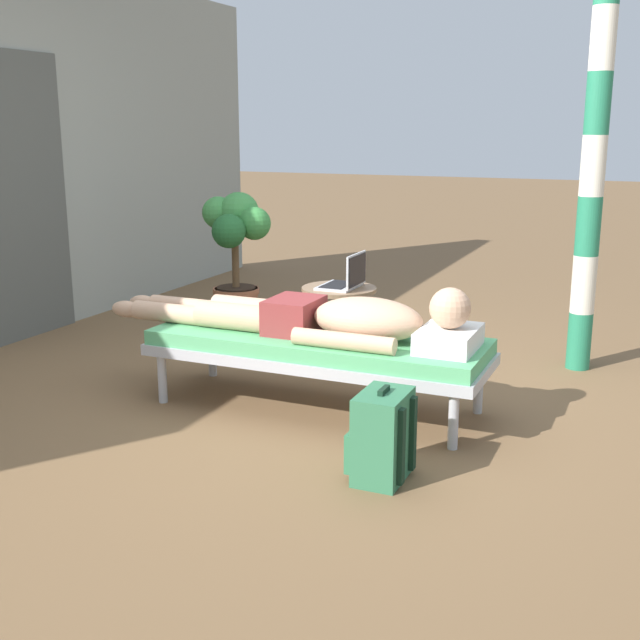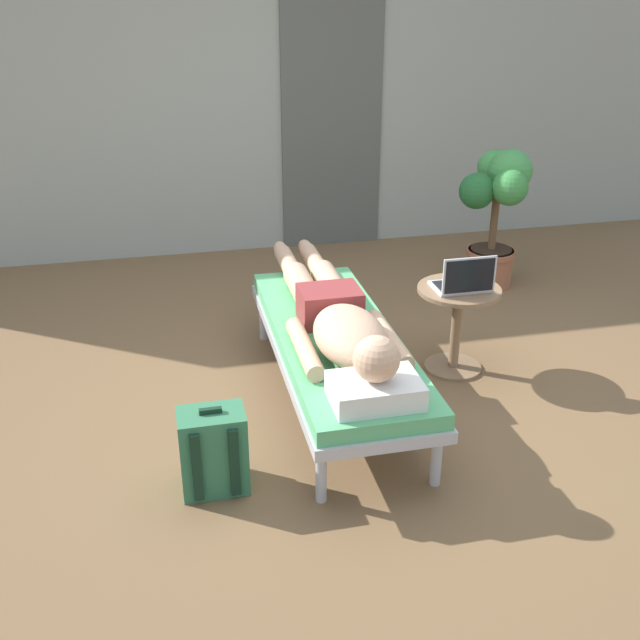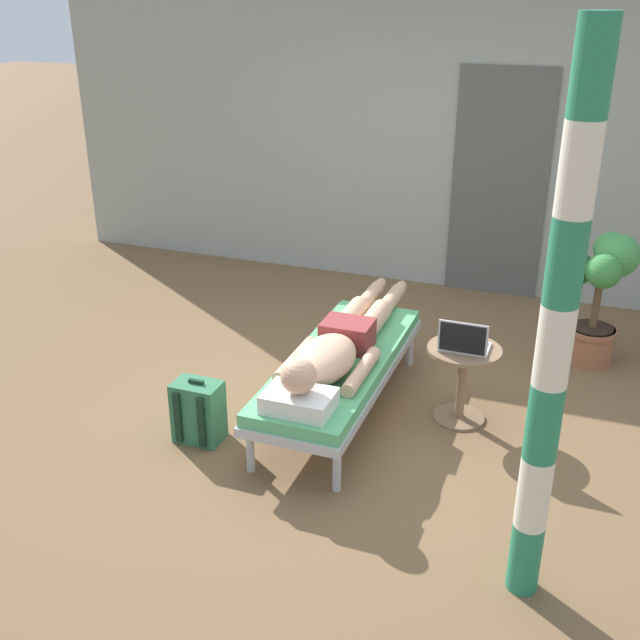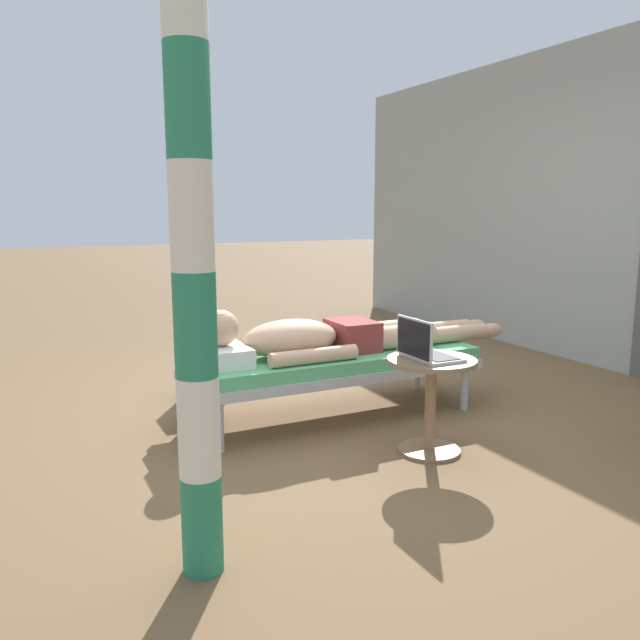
{
  "view_description": "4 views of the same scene",
  "coord_description": "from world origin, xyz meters",
  "px_view_note": "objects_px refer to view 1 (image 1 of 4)",
  "views": [
    {
      "loc": [
        -3.92,
        -1.74,
        1.53
      ],
      "look_at": [
        -0.12,
        -0.08,
        0.52
      ],
      "focal_mm": 44.91,
      "sensor_mm": 36.0,
      "label": 1
    },
    {
      "loc": [
        -0.94,
        -3.49,
        2.15
      ],
      "look_at": [
        -0.19,
        -0.2,
        0.57
      ],
      "focal_mm": 41.57,
      "sensor_mm": 36.0,
      "label": 2
    },
    {
      "loc": [
        1.37,
        -4.27,
        2.66
      ],
      "look_at": [
        -0.23,
        -0.01,
        0.64
      ],
      "focal_mm": 42.54,
      "sensor_mm": 36.0,
      "label": 3
    },
    {
      "loc": [
        3.41,
        -1.85,
        1.32
      ],
      "look_at": [
        -0.27,
        -0.03,
        0.59
      ],
      "focal_mm": 35.74,
      "sensor_mm": 36.0,
      "label": 4
    }
  ],
  "objects_px": {
    "backpack": "(382,437)",
    "porch_post": "(593,166)",
    "laptop": "(347,279)",
    "side_table": "(339,313)",
    "potted_plant": "(236,246)",
    "person_reclining": "(326,318)",
    "lounge_chair": "(317,348)"
  },
  "relations": [
    {
      "from": "laptop",
      "to": "backpack",
      "type": "xyz_separation_m",
      "value": [
        -1.5,
        -0.77,
        -0.39
      ]
    },
    {
      "from": "side_table",
      "to": "potted_plant",
      "type": "distance_m",
      "value": 1.44
    },
    {
      "from": "porch_post",
      "to": "laptop",
      "type": "bearing_deg",
      "value": 112.78
    },
    {
      "from": "lounge_chair",
      "to": "potted_plant",
      "type": "relative_size",
      "value": 1.83
    },
    {
      "from": "lounge_chair",
      "to": "potted_plant",
      "type": "xyz_separation_m",
      "value": [
        1.55,
        1.38,
        0.27
      ]
    },
    {
      "from": "potted_plant",
      "to": "backpack",
      "type": "bearing_deg",
      "value": -138.57
    },
    {
      "from": "laptop",
      "to": "backpack",
      "type": "relative_size",
      "value": 0.73
    },
    {
      "from": "side_table",
      "to": "potted_plant",
      "type": "xyz_separation_m",
      "value": [
        0.77,
        1.19,
        0.26
      ]
    },
    {
      "from": "laptop",
      "to": "potted_plant",
      "type": "distance_m",
      "value": 1.46
    },
    {
      "from": "lounge_chair",
      "to": "side_table",
      "type": "relative_size",
      "value": 3.58
    },
    {
      "from": "person_reclining",
      "to": "backpack",
      "type": "bearing_deg",
      "value": -141.39
    },
    {
      "from": "person_reclining",
      "to": "side_table",
      "type": "relative_size",
      "value": 4.15
    },
    {
      "from": "side_table",
      "to": "backpack",
      "type": "height_order",
      "value": "side_table"
    },
    {
      "from": "lounge_chair",
      "to": "laptop",
      "type": "bearing_deg",
      "value": 10.17
    },
    {
      "from": "backpack",
      "to": "porch_post",
      "type": "relative_size",
      "value": 0.16
    },
    {
      "from": "side_table",
      "to": "porch_post",
      "type": "distance_m",
      "value": 1.81
    },
    {
      "from": "lounge_chair",
      "to": "potted_plant",
      "type": "distance_m",
      "value": 2.09
    },
    {
      "from": "side_table",
      "to": "laptop",
      "type": "bearing_deg",
      "value": -90.0
    },
    {
      "from": "side_table",
      "to": "backpack",
      "type": "distance_m",
      "value": 1.72
    },
    {
      "from": "side_table",
      "to": "laptop",
      "type": "height_order",
      "value": "laptop"
    },
    {
      "from": "lounge_chair",
      "to": "laptop",
      "type": "relative_size",
      "value": 6.05
    },
    {
      "from": "potted_plant",
      "to": "porch_post",
      "type": "relative_size",
      "value": 0.4
    },
    {
      "from": "person_reclining",
      "to": "laptop",
      "type": "bearing_deg",
      "value": 13.84
    },
    {
      "from": "lounge_chair",
      "to": "porch_post",
      "type": "relative_size",
      "value": 0.73
    },
    {
      "from": "side_table",
      "to": "backpack",
      "type": "bearing_deg",
      "value": -151.32
    },
    {
      "from": "person_reclining",
      "to": "potted_plant",
      "type": "bearing_deg",
      "value": 42.67
    },
    {
      "from": "backpack",
      "to": "porch_post",
      "type": "bearing_deg",
      "value": -16.39
    },
    {
      "from": "lounge_chair",
      "to": "porch_post",
      "type": "height_order",
      "value": "porch_post"
    },
    {
      "from": "backpack",
      "to": "porch_post",
      "type": "xyz_separation_m",
      "value": [
        2.08,
        -0.61,
        1.09
      ]
    },
    {
      "from": "person_reclining",
      "to": "side_table",
      "type": "xyz_separation_m",
      "value": [
        0.78,
        0.24,
        -0.16
      ]
    },
    {
      "from": "potted_plant",
      "to": "porch_post",
      "type": "xyz_separation_m",
      "value": [
        -0.19,
        -2.62,
        0.68
      ]
    },
    {
      "from": "laptop",
      "to": "porch_post",
      "type": "relative_size",
      "value": 0.12
    }
  ]
}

